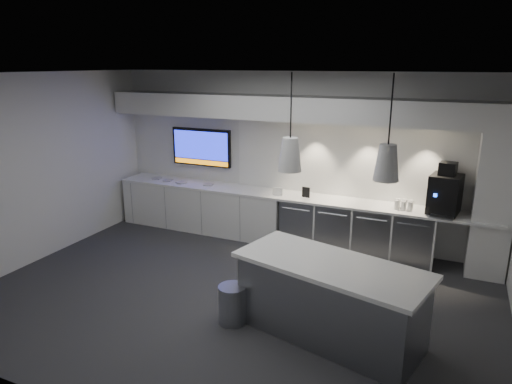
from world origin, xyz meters
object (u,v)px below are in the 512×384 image
at_px(wall_tv, 201,147).
at_px(coffee_machine, 445,192).
at_px(island, 330,300).
at_px(bin, 232,304).

distance_m(wall_tv, coffee_machine, 4.45).
xyz_separation_m(island, bin, (-1.17, -0.20, -0.23)).
height_order(wall_tv, island, wall_tv).
xyz_separation_m(wall_tv, island, (3.35, -2.83, -1.09)).
bearing_deg(bin, wall_tv, 125.67).
height_order(bin, coffee_machine, coffee_machine).
xyz_separation_m(island, coffee_machine, (1.08, 2.58, 0.76)).
distance_m(island, bin, 1.21).
bearing_deg(bin, island, 9.77).
height_order(island, bin, island).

